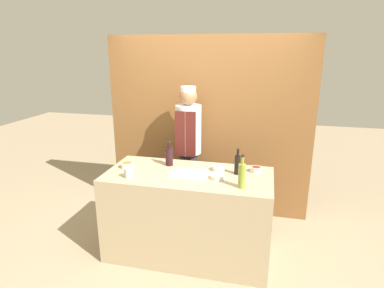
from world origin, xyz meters
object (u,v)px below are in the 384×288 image
Objects in this scene: sauce_bowl_red at (256,169)px; sauce_bowl_orange at (127,165)px; bottle_soy at (237,164)px; sauce_bowl_white at (218,168)px; bottle_oil at (242,175)px; bottle_wine at (169,156)px; chef_center at (188,149)px; cutting_board at (189,173)px; sauce_bowl_purple at (218,177)px; cup_steel at (128,173)px.

sauce_bowl_orange is (-1.40, -0.20, 0.00)m from sauce_bowl_red.
sauce_bowl_white is at bearing 164.68° from bottle_soy.
bottle_oil is (1.28, -0.25, 0.10)m from sauce_bowl_orange.
bottle_oil is (0.28, -0.39, 0.10)m from sauce_bowl_white.
bottle_wine is 0.16× the size of chef_center.
chef_center is at bearing 136.69° from bottle_soy.
sauce_bowl_red is 0.81× the size of sauce_bowl_orange.
sauce_bowl_orange is 0.51× the size of bottle_soy.
cutting_board is 0.37m from bottle_wine.
cup_steel is (-0.90, -0.17, 0.03)m from sauce_bowl_purple.
chef_center reaches higher than bottle_oil.
sauce_bowl_red is 0.86× the size of sauce_bowl_purple.
sauce_bowl_red is 1.18× the size of cup_steel.
chef_center is (-0.88, 0.54, 0.00)m from sauce_bowl_red.
bottle_oil is at bearing -31.47° from sauce_bowl_purple.
chef_center reaches higher than sauce_bowl_orange.
sauce_bowl_orange is 1.21m from bottle_soy.
cutting_board is at bearing 170.08° from sauce_bowl_purple.
bottle_oil reaches higher than cup_steel.
chef_center is (-0.69, 0.65, -0.08)m from bottle_soy.
bottle_oil is (0.07, -0.34, 0.02)m from bottle_soy.
sauce_bowl_purple is at bearing -83.47° from sauce_bowl_white.
sauce_bowl_white reaches higher than cutting_board.
sauce_bowl_orange is at bearing 174.93° from sauce_bowl_purple.
sauce_bowl_purple is at bearing -134.96° from bottle_soy.
sauce_bowl_purple is 0.32m from cutting_board.
bottle_wine is at bearing -98.57° from chef_center.
cutting_board is (0.72, -0.04, -0.02)m from sauce_bowl_orange.
sauce_bowl_white is 0.96m from cup_steel.
bottle_soy is (0.18, 0.18, 0.09)m from sauce_bowl_purple.
sauce_bowl_red is 0.41× the size of bottle_soy.
cup_steel is at bearing -179.42° from bottle_oil.
sauce_bowl_red is 0.29× the size of cutting_board.
cup_steel is at bearing -169.47° from sauce_bowl_purple.
sauce_bowl_red is 0.47m from sauce_bowl_purple.
bottle_oil is at bearing -26.82° from bottle_wine.
sauce_bowl_white is 0.50× the size of bottle_wine.
sauce_bowl_red is 0.40m from sauce_bowl_white.
chef_center is at bearing 104.37° from cutting_board.
bottle_wine is at bearing 176.33° from sauce_bowl_white.
bottle_wine is at bearing 22.93° from sauce_bowl_orange.
chef_center is (-0.48, 0.59, 0.00)m from sauce_bowl_white.
chef_center is at bearing 121.55° from sauce_bowl_purple.
cutting_board is at bearing 20.69° from cup_steel.
sauce_bowl_red is at bearing 7.45° from sauce_bowl_white.
sauce_bowl_purple is at bearing 148.53° from bottle_oil.
chef_center reaches higher than sauce_bowl_white.
bottle_soy reaches higher than sauce_bowl_purple.
chef_center is (-0.51, 0.83, 0.01)m from sauce_bowl_purple.
cup_steel is (-1.15, -0.01, -0.08)m from bottle_oil.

